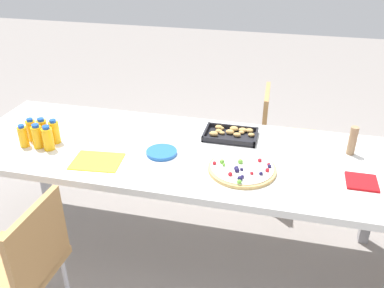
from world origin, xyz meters
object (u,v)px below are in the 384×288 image
at_px(cardboard_tube, 353,141).
at_px(paper_folder, 97,161).
at_px(juice_bottle_1, 37,136).
at_px(juice_bottle_3, 32,130).
at_px(fruit_pizza, 242,169).
at_px(snack_tray, 231,134).
at_px(juice_bottle_2, 48,138).
at_px(plate_stack, 162,152).
at_px(napkin_stack, 362,182).
at_px(juice_bottle_0, 23,136).
at_px(juice_bottle_4, 43,131).
at_px(chair_far_right, 280,135).
at_px(party_table, 178,158).
at_px(juice_bottle_5, 55,132).
at_px(chair_near_left, 22,264).

bearing_deg(cardboard_tube, paper_folder, -162.86).
relative_size(juice_bottle_1, juice_bottle_3, 1.04).
bearing_deg(paper_folder, juice_bottle_3, 163.01).
distance_m(fruit_pizza, cardboard_tube, 0.65).
xyz_separation_m(juice_bottle_3, snack_tray, (1.13, 0.32, -0.05)).
relative_size(juice_bottle_1, snack_tray, 0.46).
relative_size(juice_bottle_2, plate_stack, 0.85).
bearing_deg(napkin_stack, juice_bottle_0, -178.26).
bearing_deg(juice_bottle_3, snack_tray, 15.77).
bearing_deg(plate_stack, juice_bottle_4, -178.59).
distance_m(chair_far_right, snack_tray, 0.67).
bearing_deg(cardboard_tube, party_table, -169.34).
xyz_separation_m(juice_bottle_2, napkin_stack, (1.68, 0.06, -0.06)).
xyz_separation_m(chair_far_right, juice_bottle_0, (-1.41, -0.95, 0.30)).
xyz_separation_m(juice_bottle_3, juice_bottle_5, (0.15, 0.00, 0.00)).
xyz_separation_m(juice_bottle_4, plate_stack, (0.71, 0.02, -0.06)).
bearing_deg(cardboard_tube, juice_bottle_0, -169.16).
relative_size(fruit_pizza, plate_stack, 2.06).
xyz_separation_m(juice_bottle_2, snack_tray, (0.97, 0.40, -0.05)).
distance_m(juice_bottle_1, juice_bottle_5, 0.10).
relative_size(napkin_stack, cardboard_tube, 0.91).
xyz_separation_m(snack_tray, plate_stack, (-0.34, -0.30, -0.00)).
xyz_separation_m(chair_near_left, paper_folder, (0.14, 0.56, 0.24)).
xyz_separation_m(party_table, juice_bottle_3, (-0.86, -0.09, 0.12)).
distance_m(plate_stack, cardboard_tube, 1.05).
bearing_deg(chair_far_right, juice_bottle_2, -54.80).
relative_size(party_table, snack_tray, 7.94).
bearing_deg(plate_stack, party_table, 44.34).
bearing_deg(fruit_pizza, juice_bottle_3, 177.57).
height_order(juice_bottle_5, fruit_pizza, juice_bottle_5).
bearing_deg(party_table, napkin_stack, -6.59).
xyz_separation_m(chair_far_right, plate_stack, (-0.63, -0.85, 0.24)).
xyz_separation_m(juice_bottle_5, napkin_stack, (1.69, -0.03, -0.06)).
bearing_deg(juice_bottle_4, juice_bottle_1, -82.86).
distance_m(party_table, fruit_pizza, 0.41).
relative_size(party_table, juice_bottle_1, 17.42).
relative_size(juice_bottle_1, plate_stack, 0.83).
distance_m(party_table, plate_stack, 0.12).
relative_size(juice_bottle_3, juice_bottle_5, 0.95).
bearing_deg(chair_far_right, juice_bottle_0, -57.96).
bearing_deg(juice_bottle_3, fruit_pizza, -2.43).
bearing_deg(juice_bottle_1, chair_near_left, -68.11).
height_order(snack_tray, paper_folder, snack_tray).
bearing_deg(paper_folder, juice_bottle_5, 155.63).
bearing_deg(juice_bottle_2, juice_bottle_1, 172.40).
xyz_separation_m(chair_near_left, napkin_stack, (1.49, 0.68, 0.24)).
bearing_deg(cardboard_tube, chair_far_right, 122.85).
height_order(party_table, chair_far_right, chair_far_right).
height_order(juice_bottle_2, cardboard_tube, cardboard_tube).
bearing_deg(juice_bottle_5, juice_bottle_3, -178.62).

